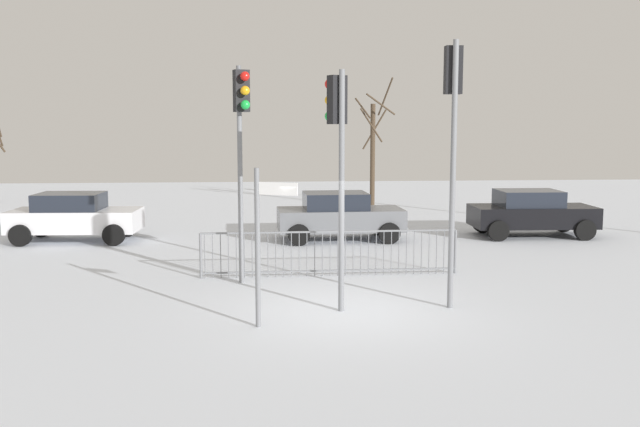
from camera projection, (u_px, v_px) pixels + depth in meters
ground_plane at (345, 310)px, 13.52m from camera, size 60.00×60.00×0.00m
traffic_light_rear_right at (453, 114)px, 13.40m from camera, size 0.32×0.57×5.12m
traffic_light_foreground_left at (338, 136)px, 13.19m from camera, size 0.41×0.52×4.55m
traffic_light_mid_left at (241, 126)px, 15.31m from camera, size 0.38×0.54×4.81m
direction_sign_post at (261, 238)px, 12.23m from camera, size 0.74×0.34×2.81m
pedestrian_guard_railing at (330, 253)px, 16.52m from camera, size 6.07×0.17×1.07m
car_black_trailing at (531, 212)px, 22.27m from camera, size 3.84×1.99×1.47m
car_grey_near at (339, 215)px, 21.55m from camera, size 3.87×2.06×1.47m
car_white_mid at (74, 216)px, 21.35m from camera, size 3.87×2.06×1.47m
bare_tree_centre at (373, 148)px, 29.59m from camera, size 1.62×1.67×5.44m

